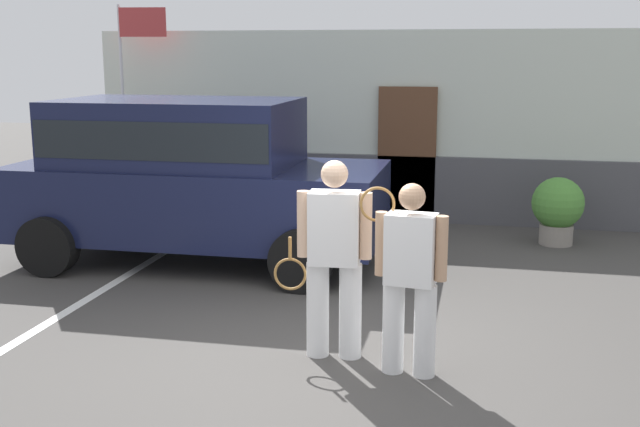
{
  "coord_description": "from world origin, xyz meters",
  "views": [
    {
      "loc": [
        1.38,
        -6.21,
        2.63
      ],
      "look_at": [
        -0.26,
        1.2,
        1.05
      ],
      "focal_mm": 43.89,
      "sensor_mm": 36.0,
      "label": 1
    }
  ],
  "objects_px": {
    "tennis_player_man": "(334,257)",
    "flag_pole": "(132,72)",
    "parked_suv": "(190,173)",
    "potted_plant_by_porch": "(558,207)",
    "tennis_player_woman": "(410,276)"
  },
  "relations": [
    {
      "from": "parked_suv",
      "to": "tennis_player_woman",
      "type": "height_order",
      "value": "parked_suv"
    },
    {
      "from": "tennis_player_man",
      "to": "tennis_player_woman",
      "type": "distance_m",
      "value": 0.72
    },
    {
      "from": "tennis_player_woman",
      "to": "potted_plant_by_porch",
      "type": "distance_m",
      "value": 5.14
    },
    {
      "from": "tennis_player_man",
      "to": "flag_pole",
      "type": "height_order",
      "value": "flag_pole"
    },
    {
      "from": "flag_pole",
      "to": "potted_plant_by_porch",
      "type": "bearing_deg",
      "value": -6.21
    },
    {
      "from": "tennis_player_woman",
      "to": "flag_pole",
      "type": "xyz_separation_m",
      "value": [
        -5.08,
        5.61,
        1.46
      ]
    },
    {
      "from": "tennis_player_woman",
      "to": "parked_suv",
      "type": "bearing_deg",
      "value": -36.84
    },
    {
      "from": "tennis_player_woman",
      "to": "potted_plant_by_porch",
      "type": "relative_size",
      "value": 1.71
    },
    {
      "from": "parked_suv",
      "to": "potted_plant_by_porch",
      "type": "xyz_separation_m",
      "value": [
        4.59,
        1.95,
        -0.62
      ]
    },
    {
      "from": "tennis_player_man",
      "to": "potted_plant_by_porch",
      "type": "bearing_deg",
      "value": -119.61
    },
    {
      "from": "tennis_player_man",
      "to": "flag_pole",
      "type": "distance_m",
      "value": 7.08
    },
    {
      "from": "tennis_player_man",
      "to": "parked_suv",
      "type": "bearing_deg",
      "value": -52.75
    },
    {
      "from": "tennis_player_man",
      "to": "potted_plant_by_porch",
      "type": "xyz_separation_m",
      "value": [
        2.2,
        4.65,
        -0.38
      ]
    },
    {
      "from": "potted_plant_by_porch",
      "to": "flag_pole",
      "type": "height_order",
      "value": "flag_pole"
    },
    {
      "from": "tennis_player_woman",
      "to": "potted_plant_by_porch",
      "type": "height_order",
      "value": "tennis_player_woman"
    }
  ]
}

